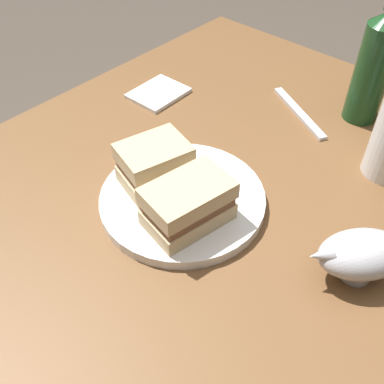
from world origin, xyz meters
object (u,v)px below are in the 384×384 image
at_px(sandwich_half_left, 155,165).
at_px(fork, 299,112).
at_px(sandwich_half_right, 188,204).
at_px(napkin, 158,93).
at_px(cider_bottle, 375,63).
at_px(gravy_boat, 361,254).
at_px(plate, 183,199).

relative_size(sandwich_half_left, fork, 0.67).
bearing_deg(sandwich_half_right, napkin, 52.11).
xyz_separation_m(cider_bottle, fork, (-0.07, 0.09, -0.11)).
relative_size(gravy_boat, napkin, 1.27).
relative_size(plate, gravy_boat, 1.85).
distance_m(sandwich_half_right, cider_bottle, 0.44).
bearing_deg(napkin, sandwich_half_right, -127.89).
bearing_deg(plate, sandwich_half_left, 96.29).
bearing_deg(plate, napkin, 52.12).
distance_m(sandwich_half_right, gravy_boat, 0.24).
distance_m(cider_bottle, napkin, 0.42).
xyz_separation_m(cider_bottle, napkin, (-0.21, 0.35, -0.11)).
xyz_separation_m(sandwich_half_right, napkin, (0.23, 0.29, -0.05)).
bearing_deg(cider_bottle, sandwich_half_left, 160.17).
xyz_separation_m(gravy_boat, napkin, (0.14, 0.52, -0.04)).
relative_size(plate, fork, 1.43).
height_order(plate, fork, plate).
bearing_deg(plate, cider_bottle, -13.20).
distance_m(sandwich_half_left, cider_bottle, 0.44).
distance_m(plate, napkin, 0.32).
bearing_deg(sandwich_half_right, fork, 6.10).
height_order(plate, napkin, plate).
height_order(plate, sandwich_half_right, sandwich_half_right).
bearing_deg(napkin, cider_bottle, -59.13).
bearing_deg(fork, gravy_boat, 161.84).
relative_size(gravy_boat, fork, 0.78).
bearing_deg(sandwich_half_left, gravy_boat, -78.70).
relative_size(sandwich_half_left, napkin, 1.09).
relative_size(sandwich_half_left, cider_bottle, 0.41).
height_order(sandwich_half_left, gravy_boat, sandwich_half_left).
bearing_deg(sandwich_half_right, plate, 52.03).
bearing_deg(plate, sandwich_half_right, -127.97).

